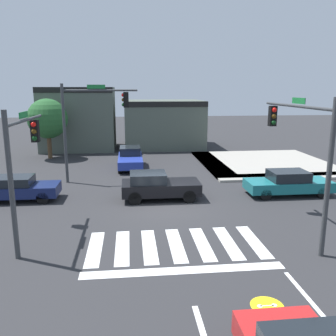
% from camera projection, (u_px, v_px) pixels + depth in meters
% --- Properties ---
extents(ground_plane, '(120.00, 120.00, 0.00)m').
position_uv_depth(ground_plane, '(165.00, 207.00, 18.16)').
color(ground_plane, '#2B2B2D').
extents(crosswalk_near, '(6.68, 3.08, 0.01)m').
position_uv_depth(crosswalk_near, '(176.00, 245.00, 13.79)').
color(crosswalk_near, silver).
rests_on(crosswalk_near, ground_plane).
extents(bike_detector_marking, '(0.93, 0.93, 0.01)m').
position_uv_depth(bike_detector_marking, '(267.00, 306.00, 9.92)').
color(bike_detector_marking, yellow).
rests_on(bike_detector_marking, ground_plane).
extents(curb_corner_northeast, '(10.00, 10.60, 0.15)m').
position_uv_depth(curb_corner_northeast, '(260.00, 164.00, 28.17)').
color(curb_corner_northeast, '#9E998E').
rests_on(curb_corner_northeast, ground_plane).
extents(storefront_row, '(15.67, 6.79, 6.00)m').
position_uv_depth(storefront_row, '(123.00, 121.00, 35.86)').
color(storefront_row, '#4C564C').
rests_on(storefront_row, ground_plane).
extents(traffic_signal_northwest, '(4.65, 0.32, 6.17)m').
position_uv_depth(traffic_signal_northwest, '(90.00, 115.00, 22.21)').
color(traffic_signal_northwest, '#383A3D').
rests_on(traffic_signal_northwest, ground_plane).
extents(traffic_signal_southeast, '(0.32, 5.99, 5.61)m').
position_uv_depth(traffic_signal_southeast, '(300.00, 138.00, 14.31)').
color(traffic_signal_southeast, '#383A3D').
rests_on(traffic_signal_southeast, ground_plane).
extents(traffic_signal_southwest, '(0.32, 4.90, 5.21)m').
position_uv_depth(traffic_signal_southwest, '(23.00, 151.00, 13.64)').
color(traffic_signal_southwest, '#383A3D').
rests_on(traffic_signal_southwest, ground_plane).
extents(car_black, '(4.19, 1.90, 1.48)m').
position_uv_depth(car_black, '(158.00, 186.00, 19.36)').
color(car_black, black).
rests_on(car_black, ground_plane).
extents(car_navy, '(4.34, 1.73, 1.31)m').
position_uv_depth(car_navy, '(16.00, 188.00, 19.13)').
color(car_navy, '#141E4C').
rests_on(car_navy, ground_plane).
extents(car_teal, '(4.72, 1.82, 1.39)m').
position_uv_depth(car_teal, '(288.00, 183.00, 20.13)').
color(car_teal, '#196B70').
rests_on(car_teal, ground_plane).
extents(car_blue, '(1.77, 4.45, 1.49)m').
position_uv_depth(car_blue, '(130.00, 158.00, 27.07)').
color(car_blue, '#23389E').
rests_on(car_blue, ground_plane).
extents(roadside_tree, '(3.34, 3.34, 5.07)m').
position_uv_depth(roadside_tree, '(48.00, 119.00, 30.11)').
color(roadside_tree, '#4C3823').
rests_on(roadside_tree, ground_plane).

